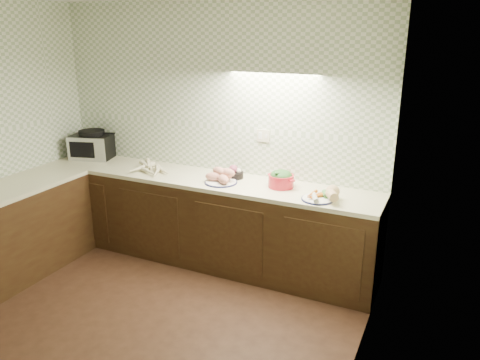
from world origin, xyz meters
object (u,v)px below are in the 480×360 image
at_px(toaster_oven, 93,145).
at_px(parsnip_pile, 151,168).
at_px(sweet_potato_plate, 221,177).
at_px(onion_bowl, 235,173).
at_px(veg_plate, 325,194).
at_px(dutch_oven, 281,179).

relative_size(toaster_oven, parsnip_pile, 1.06).
bearing_deg(sweet_potato_plate, onion_bowl, 74.07).
bearing_deg(veg_plate, sweet_potato_plate, 177.97).
bearing_deg(sweet_potato_plate, toaster_oven, 173.94).
distance_m(toaster_oven, dutch_oven, 2.33).
height_order(toaster_oven, parsnip_pile, toaster_oven).
xyz_separation_m(toaster_oven, dutch_oven, (2.33, -0.07, -0.07)).
height_order(sweet_potato_plate, onion_bowl, sweet_potato_plate).
distance_m(dutch_oven, veg_plate, 0.49).
xyz_separation_m(parsnip_pile, sweet_potato_plate, (0.84, -0.02, 0.02)).
bearing_deg(toaster_oven, sweet_potato_plate, -22.17).
bearing_deg(toaster_oven, onion_bowl, -16.15).
distance_m(parsnip_pile, sweet_potato_plate, 0.84).
bearing_deg(parsnip_pile, veg_plate, -1.79).
relative_size(toaster_oven, veg_plate, 1.45).
bearing_deg(veg_plate, toaster_oven, 175.43).
relative_size(dutch_oven, veg_plate, 0.87).
distance_m(sweet_potato_plate, veg_plate, 1.04).
distance_m(toaster_oven, veg_plate, 2.80).
distance_m(onion_bowl, veg_plate, 1.01).
relative_size(sweet_potato_plate, onion_bowl, 1.89).
distance_m(parsnip_pile, veg_plate, 1.88).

